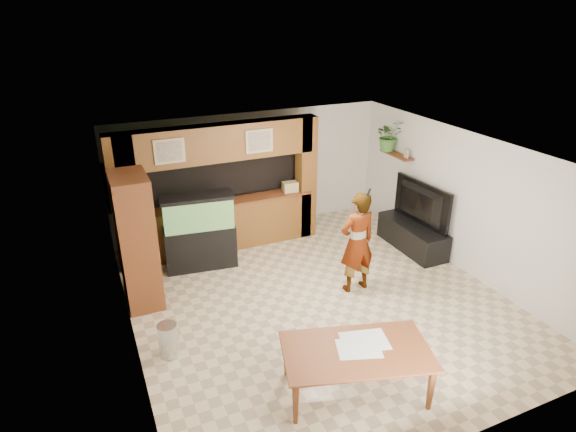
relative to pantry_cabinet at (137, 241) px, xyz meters
name	(u,v)px	position (x,y,z in m)	size (l,w,h in m)	color
floor	(317,300)	(2.70, -1.21, -1.12)	(6.50, 6.50, 0.00)	beige
ceiling	(322,153)	(2.70, -1.21, 1.48)	(6.50, 6.50, 0.00)	white
wall_back	(250,172)	(2.70, 2.04, 0.18)	(6.00, 6.00, 0.00)	beige
wall_left	(125,270)	(-0.30, -1.21, 0.18)	(6.50, 6.50, 0.00)	beige
wall_right	(465,203)	(5.70, -1.21, 0.18)	(6.50, 6.50, 0.00)	beige
partition	(216,187)	(1.75, 1.43, 0.19)	(4.20, 0.99, 2.60)	brown
wall_clock	(114,204)	(-0.27, -0.21, 0.78)	(0.05, 0.25, 0.25)	black
wall_shelf	(397,155)	(5.55, 0.74, 0.58)	(0.25, 0.90, 0.04)	brown
pantry_cabinet	(137,241)	(0.00, 0.00, 0.00)	(0.56, 0.92, 2.25)	brown
trash_can	(168,340)	(0.11, -1.60, -0.86)	(0.28, 0.28, 0.52)	#B2B2B7
aquarium	(200,232)	(1.20, 0.74, -0.41)	(1.32, 0.49, 1.46)	black
tv_stand	(412,236)	(5.35, -0.29, -0.85)	(0.60, 1.63, 0.54)	black
television	(416,204)	(5.35, -0.29, -0.15)	(1.50, 0.20, 0.87)	black
photo_frame	(406,154)	(5.55, 0.42, 0.69)	(0.03, 0.13, 0.18)	tan
potted_plant	(389,136)	(5.52, 1.02, 0.93)	(0.60, 0.52, 0.67)	#3A6C2B
person	(357,242)	(3.47, -1.15, -0.21)	(0.67, 0.44, 1.83)	tan
microphone	(369,193)	(3.52, -1.31, 0.75)	(0.04, 0.04, 0.17)	black
dining_table	(356,373)	(2.16, -3.32, -0.80)	(1.86, 1.04, 0.66)	brown
newspaper_a	(359,348)	(2.21, -3.26, -0.46)	(0.55, 0.40, 0.01)	silver
newspaper_b	(365,341)	(2.36, -3.17, -0.46)	(0.60, 0.43, 0.01)	silver
counter_box	(290,187)	(3.29, 1.24, 0.02)	(0.31, 0.21, 0.21)	tan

